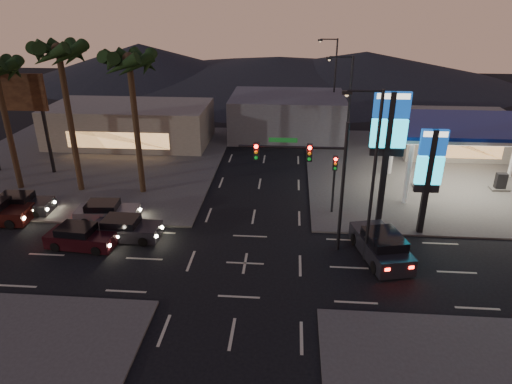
# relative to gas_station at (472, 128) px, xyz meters

# --- Properties ---
(ground) EXTENTS (140.00, 140.00, 0.00)m
(ground) POSITION_rel_gas_station_xyz_m (-16.00, -12.00, -5.08)
(ground) COLOR black
(ground) RESTS_ON ground
(corner_lot_ne) EXTENTS (24.00, 24.00, 0.12)m
(corner_lot_ne) POSITION_rel_gas_station_xyz_m (0.00, 4.00, -5.02)
(corner_lot_ne) COLOR #47443F
(corner_lot_ne) RESTS_ON ground
(corner_lot_nw) EXTENTS (24.00, 24.00, 0.12)m
(corner_lot_nw) POSITION_rel_gas_station_xyz_m (-32.00, 4.00, -5.02)
(corner_lot_nw) COLOR #47443F
(corner_lot_nw) RESTS_ON ground
(gas_station) EXTENTS (12.20, 8.20, 5.47)m
(gas_station) POSITION_rel_gas_station_xyz_m (0.00, 0.00, 0.00)
(gas_station) COLOR silver
(gas_station) RESTS_ON ground
(convenience_store) EXTENTS (10.00, 6.00, 4.00)m
(convenience_store) POSITION_rel_gas_station_xyz_m (2.00, 9.00, -3.08)
(convenience_store) COLOR #726B5B
(convenience_store) RESTS_ON ground
(pylon_sign_tall) EXTENTS (2.20, 0.35, 9.00)m
(pylon_sign_tall) POSITION_rel_gas_station_xyz_m (-7.50, -6.50, 1.31)
(pylon_sign_tall) COLOR black
(pylon_sign_tall) RESTS_ON ground
(pylon_sign_short) EXTENTS (1.60, 0.35, 7.00)m
(pylon_sign_short) POSITION_rel_gas_station_xyz_m (-5.00, -7.50, -0.42)
(pylon_sign_short) COLOR black
(pylon_sign_short) RESTS_ON ground
(traffic_signal_mast) EXTENTS (6.10, 0.39, 8.00)m
(traffic_signal_mast) POSITION_rel_gas_station_xyz_m (-12.24, -10.01, 0.15)
(traffic_signal_mast) COLOR black
(traffic_signal_mast) RESTS_ON ground
(pedestal_signal) EXTENTS (0.32, 0.39, 4.30)m
(pedestal_signal) POSITION_rel_gas_station_xyz_m (-10.50, -5.02, -2.16)
(pedestal_signal) COLOR black
(pedestal_signal) RESTS_ON ground
(streetlight_near) EXTENTS (2.14, 0.25, 10.00)m
(streetlight_near) POSITION_rel_gas_station_xyz_m (-9.21, -11.00, 0.64)
(streetlight_near) COLOR black
(streetlight_near) RESTS_ON ground
(streetlight_mid) EXTENTS (2.14, 0.25, 10.00)m
(streetlight_mid) POSITION_rel_gas_station_xyz_m (-9.21, 2.00, 0.64)
(streetlight_mid) COLOR black
(streetlight_mid) RESTS_ON ground
(streetlight_far) EXTENTS (2.14, 0.25, 10.00)m
(streetlight_far) POSITION_rel_gas_station_xyz_m (-9.21, 16.00, 0.64)
(streetlight_far) COLOR black
(streetlight_far) RESTS_ON ground
(palm_a) EXTENTS (4.41, 4.41, 10.86)m
(palm_a) POSITION_rel_gas_station_xyz_m (-25.00, -2.50, 4.35)
(palm_a) COLOR black
(palm_a) RESTS_ON ground
(palm_b) EXTENTS (4.41, 4.41, 11.46)m
(palm_b) POSITION_rel_gas_station_xyz_m (-30.00, -2.50, 4.89)
(palm_b) COLOR black
(palm_b) RESTS_ON ground
(billboard) EXTENTS (6.00, 0.30, 8.50)m
(billboard) POSITION_rel_gas_station_xyz_m (-36.50, 1.00, 1.25)
(billboard) COLOR black
(billboard) RESTS_ON ground
(building_far_west) EXTENTS (16.00, 8.00, 4.00)m
(building_far_west) POSITION_rel_gas_station_xyz_m (-30.00, 10.00, -3.08)
(building_far_west) COLOR #726B5B
(building_far_west) RESTS_ON ground
(building_far_mid) EXTENTS (12.00, 9.00, 4.40)m
(building_far_mid) POSITION_rel_gas_station_xyz_m (-14.00, 14.00, -2.88)
(building_far_mid) COLOR #4C4C51
(building_far_mid) RESTS_ON ground
(hill_left) EXTENTS (40.00, 40.00, 6.00)m
(hill_left) POSITION_rel_gas_station_xyz_m (-41.00, 48.00, -2.08)
(hill_left) COLOR black
(hill_left) RESTS_ON ground
(hill_right) EXTENTS (50.00, 50.00, 5.00)m
(hill_right) POSITION_rel_gas_station_xyz_m (-1.00, 48.00, -2.58)
(hill_right) COLOR black
(hill_right) RESTS_ON ground
(hill_center) EXTENTS (60.00, 60.00, 4.00)m
(hill_center) POSITION_rel_gas_station_xyz_m (-16.00, 48.00, -3.08)
(hill_center) COLOR black
(hill_center) RESTS_ON ground
(car_lane_a_front) EXTENTS (4.45, 2.00, 1.43)m
(car_lane_a_front) POSITION_rel_gas_station_xyz_m (-23.88, -9.65, -4.42)
(car_lane_a_front) COLOR black
(car_lane_a_front) RESTS_ON ground
(car_lane_a_mid) EXTENTS (4.41, 2.13, 1.40)m
(car_lane_a_mid) POSITION_rel_gas_station_xyz_m (-26.28, -10.87, -4.43)
(car_lane_a_mid) COLOR black
(car_lane_a_mid) RESTS_ON ground
(car_lane_b_front) EXTENTS (4.38, 2.07, 1.39)m
(car_lane_b_front) POSITION_rel_gas_station_xyz_m (-25.99, -7.39, -4.43)
(car_lane_b_front) COLOR slate
(car_lane_b_front) RESTS_ON ground
(car_lane_b_mid) EXTENTS (4.50, 2.06, 1.44)m
(car_lane_b_mid) POSITION_rel_gas_station_xyz_m (-32.58, -6.71, -4.41)
(car_lane_b_mid) COLOR black
(car_lane_b_mid) RESTS_ON ground
(suv_station) EXTENTS (3.21, 5.37, 1.68)m
(suv_station) POSITION_rel_gas_station_xyz_m (-8.06, -10.73, -4.30)
(suv_station) COLOR black
(suv_station) RESTS_ON ground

